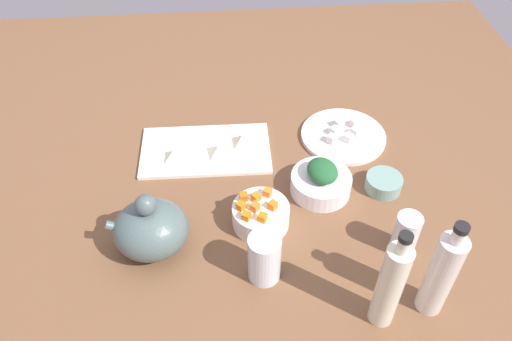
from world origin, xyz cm
name	(u,v)px	position (x,y,z in cm)	size (l,w,h in cm)	color
tabletop	(256,188)	(0.00, 0.00, 1.50)	(190.00, 190.00, 3.00)	brown
cutting_board	(206,150)	(12.67, -13.70, 3.50)	(35.21, 20.06, 1.00)	white
plate_tofu	(343,136)	(-26.22, -16.20, 3.60)	(23.86, 23.86, 1.20)	white
bowl_greens	(321,184)	(-16.02, 3.65, 5.50)	(15.21, 15.21, 5.01)	white
bowl_carrots	(261,215)	(0.07, 12.95, 5.81)	(13.51, 13.51, 5.62)	white
bowl_small_side	(384,183)	(-32.08, 4.26, 4.90)	(9.20, 9.20, 3.80)	#7BA296
teapot	(151,229)	(24.90, 17.80, 9.53)	(18.17, 15.47, 16.75)	#506461
bottle_0	(441,274)	(-32.65, 37.84, 14.23)	(5.50, 5.50, 25.77)	silver
bottle_1	(390,285)	(-21.94, 39.68, 14.67)	(5.05, 5.05, 26.73)	beige
drinking_glass_0	(264,258)	(0.64, 27.50, 9.12)	(7.07, 7.07, 12.23)	white
drinking_glass_1	(406,234)	(-31.29, 23.26, 8.37)	(5.67, 5.67, 10.75)	white
carrot_cube_0	(273,205)	(-2.74, 13.29, 9.52)	(1.80, 1.80, 1.80)	orange
carrot_cube_1	(255,207)	(1.41, 13.40, 9.52)	(1.80, 1.80, 1.80)	orange
carrot_cube_2	(256,197)	(0.89, 10.35, 9.52)	(1.80, 1.80, 1.80)	orange
carrot_cube_3	(263,217)	(-0.15, 16.72, 9.52)	(1.80, 1.80, 1.80)	orange
carrot_cube_4	(241,206)	(4.62, 12.79, 9.52)	(1.80, 1.80, 1.80)	orange
carrot_cube_5	(267,192)	(-1.91, 9.07, 9.52)	(1.80, 1.80, 1.80)	orange
carrot_cube_6	(246,216)	(3.63, 15.97, 9.52)	(1.80, 1.80, 1.80)	orange
carrot_cube_7	(244,197)	(3.80, 9.98, 9.52)	(1.80, 1.80, 1.80)	orange
chopped_greens_mound	(322,171)	(-16.02, 3.65, 10.12)	(8.77, 7.31, 4.23)	#245F31
tofu_cube_0	(355,131)	(-29.37, -15.88, 5.30)	(2.20, 2.20, 2.20)	white
tofu_cube_1	(355,123)	(-30.18, -19.51, 5.30)	(2.20, 2.20, 2.20)	white
tofu_cube_2	(348,138)	(-26.81, -13.33, 5.30)	(2.20, 2.20, 2.20)	white
tofu_cube_3	(335,131)	(-23.66, -16.63, 5.30)	(2.20, 2.20, 2.20)	#F1F3CD
tofu_cube_4	(331,139)	(-22.10, -13.30, 5.30)	(2.20, 2.20, 2.20)	white
tofu_cube_5	(339,123)	(-25.50, -19.82, 5.30)	(2.20, 2.20, 2.20)	white
dumpling_0	(219,150)	(9.14, -11.59, 5.32)	(5.97, 5.89, 2.65)	beige
dumpling_1	(242,140)	(2.47, -14.90, 5.57)	(5.81, 5.27, 3.13)	beige
dumpling_2	(174,155)	(21.13, -10.70, 5.33)	(5.40, 5.37, 2.66)	beige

